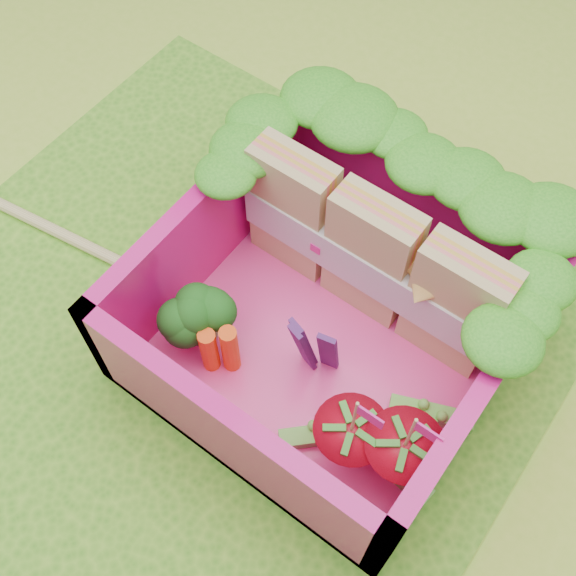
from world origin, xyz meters
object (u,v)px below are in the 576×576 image
(sandwich_stack, at_px, (372,257))
(broccoli, at_px, (198,311))
(strawberry_left, at_px, (349,441))
(bento_box, at_px, (332,313))
(strawberry_right, at_px, (400,457))
(chopsticks, at_px, (14,210))

(sandwich_stack, xyz_separation_m, broccoli, (-0.43, -0.54, -0.10))
(broccoli, distance_m, strawberry_left, 0.75)
(bento_box, height_order, strawberry_right, strawberry_right)
(bento_box, relative_size, sandwich_stack, 1.18)
(strawberry_left, bearing_deg, bento_box, 132.74)
(sandwich_stack, bearing_deg, broccoli, -128.54)
(bento_box, relative_size, chopsticks, 0.53)
(sandwich_stack, distance_m, broccoli, 0.70)
(strawberry_left, bearing_deg, sandwich_stack, 117.67)
(bento_box, relative_size, strawberry_right, 2.50)
(bento_box, height_order, sandwich_stack, sandwich_stack)
(bento_box, xyz_separation_m, sandwich_stack, (0.01, 0.26, 0.07))
(broccoli, bearing_deg, strawberry_right, -0.47)
(strawberry_right, bearing_deg, chopsticks, -179.54)
(broccoli, relative_size, strawberry_right, 0.64)
(broccoli, distance_m, strawberry_right, 0.93)
(broccoli, distance_m, chopsticks, 1.13)
(bento_box, height_order, chopsticks, bento_box)
(strawberry_right, bearing_deg, broccoli, 179.53)
(sandwich_stack, distance_m, chopsticks, 1.67)
(chopsticks, bearing_deg, broccoli, 1.24)
(sandwich_stack, xyz_separation_m, strawberry_left, (0.32, -0.61, -0.16))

